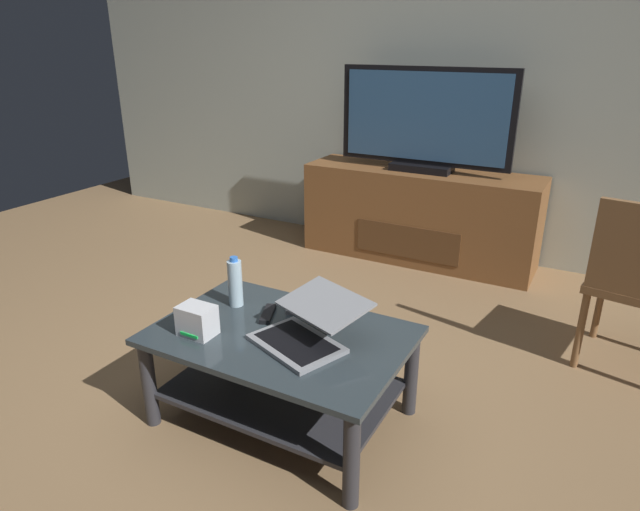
{
  "coord_description": "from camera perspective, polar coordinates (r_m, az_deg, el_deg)",
  "views": [
    {
      "loc": [
        1.24,
        -1.68,
        1.54
      ],
      "look_at": [
        0.06,
        0.48,
        0.57
      ],
      "focal_mm": 30.97,
      "sensor_mm": 36.0,
      "label": 1
    }
  ],
  "objects": [
    {
      "name": "soundbar_remote",
      "position": [
        2.41,
        -5.41,
        -6.02
      ],
      "size": [
        0.1,
        0.16,
        0.02
      ],
      "primitive_type": "cube",
      "rotation": [
        0.0,
        0.0,
        0.38
      ],
      "color": "black",
      "rests_on": "coffee_table"
    },
    {
      "name": "ground_plane",
      "position": [
        2.6,
        -6.48,
        -15.05
      ],
      "size": [
        7.68,
        7.68,
        0.0
      ],
      "primitive_type": "plane",
      "color": "olive"
    },
    {
      "name": "television",
      "position": [
        3.95,
        10.75,
        13.38
      ],
      "size": [
        1.22,
        0.2,
        0.7
      ],
      "color": "black",
      "rests_on": "media_cabinet"
    },
    {
      "name": "tv_remote",
      "position": [
        2.49,
        -3.04,
        -5.1
      ],
      "size": [
        0.12,
        0.16,
        0.02
      ],
      "primitive_type": "cube",
      "rotation": [
        0.0,
        0.0,
        0.55
      ],
      "color": "#99999E",
      "rests_on": "coffee_table"
    },
    {
      "name": "coffee_table",
      "position": [
        2.35,
        -4.01,
        -10.71
      ],
      "size": [
        1.03,
        0.69,
        0.42
      ],
      "color": "#2D383D",
      "rests_on": "ground"
    },
    {
      "name": "media_cabinet",
      "position": [
        4.11,
        10.21,
        4.12
      ],
      "size": [
        1.68,
        0.47,
        0.67
      ],
      "color": "brown",
      "rests_on": "ground"
    },
    {
      "name": "dining_chair",
      "position": [
        2.98,
        30.2,
        -2.16
      ],
      "size": [
        0.51,
        0.51,
        0.88
      ],
      "color": "brown",
      "rests_on": "ground"
    },
    {
      "name": "laptop",
      "position": [
        2.19,
        -1.26,
        -7.43
      ],
      "size": [
        0.47,
        0.49,
        0.17
      ],
      "color": "gray",
      "rests_on": "coffee_table"
    },
    {
      "name": "router_box",
      "position": [
        2.29,
        -12.58,
        -6.57
      ],
      "size": [
        0.14,
        0.11,
        0.13
      ],
      "color": "silver",
      "rests_on": "coffee_table"
    },
    {
      "name": "cell_phone",
      "position": [
        2.4,
        2.59,
        -6.2
      ],
      "size": [
        0.11,
        0.15,
        0.01
      ],
      "primitive_type": "cube",
      "rotation": [
        0.0,
        0.0,
        0.27
      ],
      "color": "black",
      "rests_on": "coffee_table"
    },
    {
      "name": "back_wall",
      "position": [
        4.25,
        12.32,
        19.2
      ],
      "size": [
        6.4,
        0.12,
        2.8
      ],
      "primitive_type": "cube",
      "color": "#A8B2A8",
      "rests_on": "ground"
    },
    {
      "name": "water_bottle_near",
      "position": [
        2.49,
        -8.76,
        -2.79
      ],
      "size": [
        0.06,
        0.06,
        0.23
      ],
      "color": "silver",
      "rests_on": "coffee_table"
    }
  ]
}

